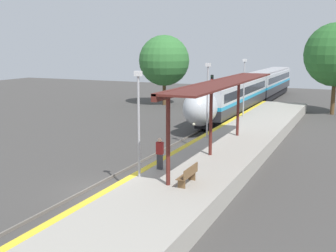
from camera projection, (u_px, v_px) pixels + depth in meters
name	position (u px, v px, depth m)	size (l,w,h in m)	color
ground_plane	(102.00, 191.00, 21.96)	(120.00, 120.00, 0.00)	#423F3D
rail_left	(90.00, 188.00, 22.24)	(0.08, 90.00, 0.15)	slate
rail_right	(114.00, 192.00, 21.65)	(0.08, 90.00, 0.15)	slate
train	(252.00, 89.00, 50.93)	(2.88, 40.01, 4.06)	black
platform_right	(173.00, 193.00, 20.21)	(5.00, 64.00, 1.03)	#9E998E
platform_bench	(189.00, 174.00, 19.81)	(0.44, 1.74, 0.89)	brown
person_waiting	(160.00, 153.00, 22.16)	(0.36, 0.22, 1.70)	#333338
railway_signal	(212.00, 91.00, 44.69)	(0.28, 0.28, 4.45)	#59595E
lamppost_near	(139.00, 117.00, 20.46)	(0.36, 0.20, 5.26)	#9E9EA3
lamppost_mid	(208.00, 95.00, 29.54)	(0.36, 0.20, 5.26)	#9E9EA3
lamppost_far	(244.00, 84.00, 38.61)	(0.36, 0.20, 5.26)	#9E9EA3
station_canopy	(221.00, 86.00, 24.25)	(2.02, 15.19, 4.47)	#511E19
background_tree_left	(164.00, 61.00, 52.91)	(6.36, 6.36, 8.80)	brown
background_tree_right	(336.00, 55.00, 45.19)	(6.86, 6.86, 9.96)	brown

